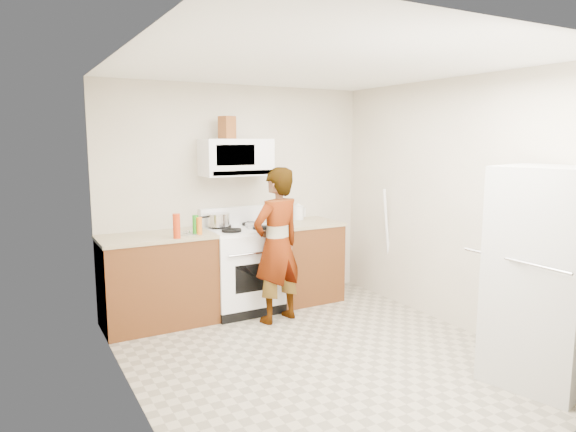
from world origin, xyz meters
TOP-DOWN VIEW (x-y plane):
  - floor at (0.00, 0.00)m, footprint 3.60×3.60m
  - back_wall at (0.00, 1.79)m, footprint 3.20×0.02m
  - right_wall at (1.59, 0.00)m, footprint 0.02×3.60m
  - cabinet_left at (-1.04, 1.49)m, footprint 1.12×0.62m
  - counter_left at (-1.04, 1.49)m, footprint 1.14×0.64m
  - cabinet_right at (0.68, 1.49)m, footprint 0.80×0.62m
  - counter_right at (0.68, 1.49)m, footprint 0.82×0.64m
  - gas_range at (-0.10, 1.48)m, footprint 0.76×0.65m
  - microwave at (-0.10, 1.61)m, footprint 0.76×0.38m
  - person at (0.08, 0.99)m, footprint 0.66×0.51m
  - fridge at (1.26, -1.21)m, footprint 0.86×0.86m
  - kettle at (0.74, 1.69)m, footprint 0.16×0.16m
  - jug at (-0.21, 1.58)m, footprint 0.18×0.18m
  - saucepan at (-0.32, 1.61)m, footprint 0.28×0.28m
  - tray at (0.07, 1.42)m, footprint 0.28×0.21m
  - bottle_spray at (-0.90, 1.24)m, footprint 0.07×0.07m
  - bottle_hot_sauce at (-0.64, 1.32)m, footprint 0.06×0.06m
  - bottle_green_cap at (-0.67, 1.35)m, footprint 0.08×0.08m
  - pot_lid at (-0.74, 1.39)m, footprint 0.28×0.28m
  - broom at (1.59, 1.04)m, footprint 0.28×0.14m

SIDE VIEW (x-z plane):
  - floor at x=0.00m, z-range 0.00..0.00m
  - cabinet_left at x=-1.04m, z-range 0.00..0.90m
  - cabinet_right at x=0.68m, z-range 0.00..0.90m
  - gas_range at x=-0.10m, z-range -0.08..1.05m
  - broom at x=1.59m, z-range 0.01..1.33m
  - person at x=0.08m, z-range 0.00..1.62m
  - fridge at x=1.26m, z-range 0.00..1.70m
  - counter_left at x=-1.04m, z-range 0.90..0.93m
  - counter_right at x=0.68m, z-range 0.90..0.93m
  - pot_lid at x=-0.74m, z-range 0.94..0.95m
  - tray at x=0.07m, z-range 0.93..0.98m
  - kettle at x=0.74m, z-range 0.94..1.10m
  - saucepan at x=-0.32m, z-range 0.95..1.09m
  - bottle_hot_sauce at x=-0.64m, z-range 0.94..1.11m
  - bottle_green_cap at x=-0.67m, z-range 0.94..1.13m
  - bottle_spray at x=-0.90m, z-range 0.94..1.18m
  - back_wall at x=0.00m, z-range 0.00..2.50m
  - right_wall at x=1.59m, z-range 0.00..2.50m
  - microwave at x=-0.10m, z-range 1.50..1.90m
  - jug at x=-0.21m, z-range 1.90..2.14m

